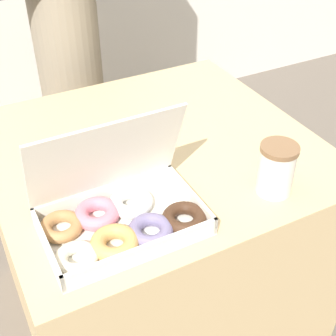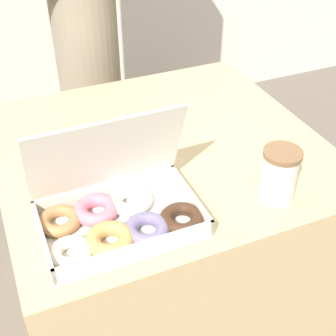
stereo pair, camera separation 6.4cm
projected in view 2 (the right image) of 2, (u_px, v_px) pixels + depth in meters
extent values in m
plane|color=#665B51|center=(162.00, 304.00, 1.71)|extent=(14.00, 14.00, 0.00)
cube|color=tan|center=(161.00, 236.00, 1.50)|extent=(0.87, 0.83, 0.71)
cube|color=white|center=(121.00, 226.00, 1.03)|extent=(0.34, 0.22, 0.01)
cube|color=white|center=(43.00, 240.00, 0.96)|extent=(0.01, 0.22, 0.04)
cube|color=white|center=(191.00, 198.00, 1.07)|extent=(0.01, 0.22, 0.04)
cube|color=white|center=(137.00, 251.00, 0.94)|extent=(0.34, 0.01, 0.04)
cube|color=white|center=(106.00, 190.00, 1.09)|extent=(0.34, 0.01, 0.04)
cube|color=white|center=(106.00, 154.00, 1.00)|extent=(0.34, 0.08, 0.21)
torus|color=silver|center=(71.00, 252.00, 0.94)|extent=(0.12, 0.12, 0.03)
torus|color=#B27F4C|center=(60.00, 221.00, 1.02)|extent=(0.11, 0.11, 0.03)
torus|color=tan|center=(110.00, 240.00, 0.97)|extent=(0.11, 0.11, 0.03)
torus|color=pink|center=(96.00, 210.00, 1.04)|extent=(0.14, 0.14, 0.03)
torus|color=slate|center=(147.00, 229.00, 0.99)|extent=(0.13, 0.13, 0.03)
torus|color=white|center=(131.00, 200.00, 1.07)|extent=(0.14, 0.14, 0.03)
torus|color=#422819|center=(182.00, 219.00, 1.02)|extent=(0.14, 0.14, 0.03)
cylinder|color=silver|center=(279.00, 176.00, 1.08)|extent=(0.08, 0.08, 0.12)
cylinder|color=brown|center=(283.00, 154.00, 1.04)|extent=(0.09, 0.09, 0.01)
cylinder|color=gray|center=(93.00, 103.00, 1.92)|extent=(0.24, 0.24, 0.97)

